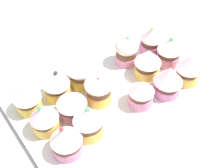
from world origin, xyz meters
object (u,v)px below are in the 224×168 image
cupcake_10 (27,97)px  cupcake_6 (72,105)px  cupcake_11 (56,84)px  cupcake_8 (149,63)px  cupcake_14 (152,39)px  cupcake_0 (66,139)px  cupcake_2 (141,93)px  cupcake_5 (44,118)px  cupcake_3 (168,80)px  cupcake_9 (170,52)px  cupcake_7 (99,89)px  cupcake_12 (81,73)px  cupcake_13 (127,51)px  cupcake_4 (189,68)px  baking_tray (112,95)px  cupcake_1 (88,122)px

cupcake_10 → cupcake_6: bearing=-46.2°
cupcake_10 → cupcake_11: (6.70, -0.18, -0.05)cm
cupcake_8 → cupcake_14: 9.02cm
cupcake_11 → cupcake_0: bearing=-112.0°
cupcake_2 → cupcake_5: size_ratio=0.95×
cupcake_3 → cupcake_9: size_ratio=0.96×
cupcake_0 → cupcake_7: 13.54cm
cupcake_3 → cupcake_7: cupcake_3 is taller
cupcake_12 → cupcake_2: bearing=-60.9°
cupcake_13 → cupcake_14: (7.72, -0.30, 0.13)cm
cupcake_4 → cupcake_2: bearing=175.0°
cupcake_7 → cupcake_14: 20.91cm
baking_tray → cupcake_9: 17.33cm
cupcake_2 → cupcake_11: 18.07cm
cupcake_2 → cupcake_13: cupcake_13 is taller
cupcake_8 → cupcake_5: bearing=178.7°
cupcake_3 → cupcake_5: cupcake_3 is taller
cupcake_7 → cupcake_12: 6.58cm
cupcake_9 → cupcake_12: 21.60cm
cupcake_8 → cupcake_14: cupcake_14 is taller
cupcake_3 → cupcake_14: size_ratio=1.00×
cupcake_0 → cupcake_9: bearing=11.0°
cupcake_3 → cupcake_14: (6.67, 12.79, -0.21)cm
cupcake_3 → cupcake_12: 19.10cm
cupcake_0 → cupcake_14: (31.83, 12.60, 0.07)cm
cupcake_1 → cupcake_2: size_ratio=1.11×
cupcake_4 → cupcake_9: size_ratio=0.98×
baking_tray → cupcake_13: size_ratio=5.90×
cupcake_6 → cupcake_9: size_ratio=0.85×
cupcake_11 → cupcake_10: bearing=178.4°
cupcake_9 → cupcake_11: size_ratio=1.02×
cupcake_8 → cupcake_12: cupcake_8 is taller
cupcake_13 → cupcake_9: bearing=-40.2°
cupcake_6 → cupcake_14: cupcake_14 is taller
cupcake_2 → cupcake_7: (-6.70, 5.84, 0.20)cm
cupcake_0 → cupcake_14: 34.24cm
cupcake_4 → cupcake_5: (-32.26, 7.27, -0.52)cm
cupcake_4 → cupcake_5: size_ratio=1.09×
cupcake_4 → cupcake_13: (-7.17, 13.21, -0.42)cm
cupcake_3 → cupcake_11: size_ratio=0.98×
cupcake_2 → cupcake_8: bearing=39.1°
cupcake_8 → baking_tray: bearing=178.3°
baking_tray → cupcake_8: cupcake_8 is taller
cupcake_5 → cupcake_8: 26.31cm
cupcake_5 → cupcake_2: bearing=-17.6°
cupcake_1 → cupcake_7: (6.46, 5.75, 0.08)cm
cupcake_2 → cupcake_4: size_ratio=0.87×
cupcake_1 → cupcake_7: bearing=41.7°
cupcake_7 → cupcake_10: cupcake_10 is taller
cupcake_1 → cupcake_9: size_ratio=0.94×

